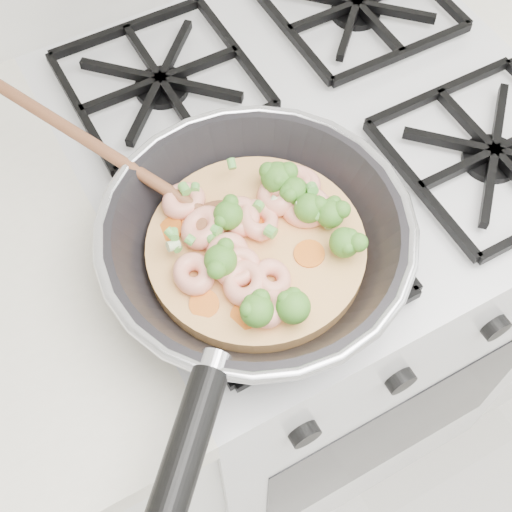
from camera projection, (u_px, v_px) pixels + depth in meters
stove at (301, 289)px, 1.26m from camera, size 0.60×0.60×0.92m
skillet at (255, 244)px, 0.72m from camera, size 0.41×0.54×0.10m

